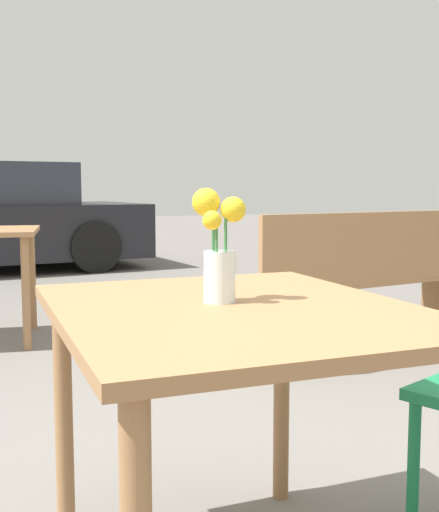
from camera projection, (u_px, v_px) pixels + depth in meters
name	position (u px, v px, depth m)	size (l,w,h in m)	color
table_front	(234.00, 347.00, 1.48)	(0.80, 0.96, 0.72)	#9E7047
flower_vase	(218.00, 252.00, 1.50)	(0.12, 0.12, 0.27)	silver
bench_near	(367.00, 279.00, 3.69)	(1.62, 0.60, 0.85)	#9E7047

